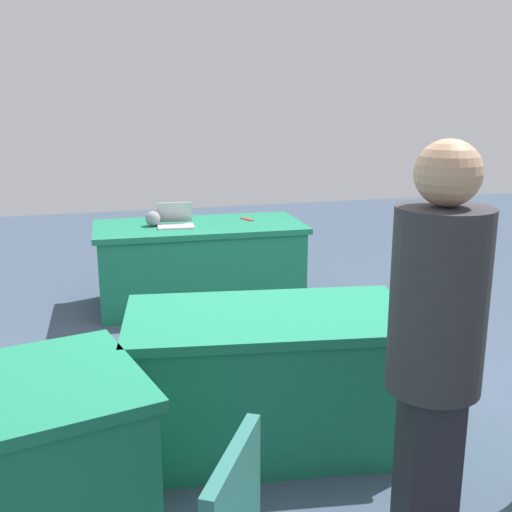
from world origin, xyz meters
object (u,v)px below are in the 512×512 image
(table_foreground, at_px, (200,264))
(laptop_silver, at_px, (175,222))
(person_attendee_browsing, at_px, (434,355))
(yarn_ball, at_px, (153,219))
(scissors_red, at_px, (247,219))
(table_back_left, at_px, (269,378))

(table_foreground, bearing_deg, laptop_silver, 10.24)
(person_attendee_browsing, xyz_separation_m, yarn_ball, (0.59, -3.68, -0.15))
(laptop_silver, distance_m, yarn_ball, 0.20)
(table_foreground, height_order, scissors_red, scissors_red)
(person_attendee_browsing, height_order, scissors_red, person_attendee_browsing)
(yarn_ball, relative_size, scissors_red, 0.75)
(scissors_red, bearing_deg, yarn_ball, -104.99)
(laptop_silver, bearing_deg, scissors_red, -164.43)
(yarn_ball, bearing_deg, person_attendee_browsing, 99.17)
(laptop_silver, bearing_deg, table_back_left, 98.64)
(table_foreground, relative_size, scissors_red, 10.64)
(table_back_left, distance_m, person_attendee_browsing, 1.34)
(table_foreground, distance_m, table_back_left, 2.48)
(table_back_left, xyz_separation_m, yarn_ball, (0.33, -2.50, 0.44))
(table_foreground, bearing_deg, scissors_red, -169.69)
(yarn_ball, bearing_deg, table_back_left, 97.59)
(table_back_left, height_order, laptop_silver, laptop_silver)
(table_foreground, xyz_separation_m, yarn_ball, (0.41, -0.03, 0.44))
(laptop_silver, xyz_separation_m, scissors_red, (-0.69, -0.13, -0.04))
(table_back_left, height_order, scissors_red, scissors_red)
(person_attendee_browsing, bearing_deg, scissors_red, -168.93)
(table_foreground, relative_size, yarn_ball, 14.17)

